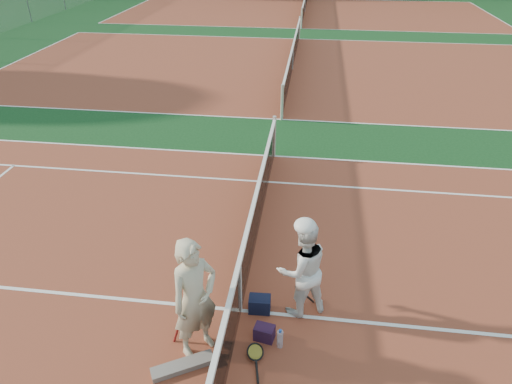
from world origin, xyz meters
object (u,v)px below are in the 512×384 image
player_a (195,299)px  racket_black_held (301,298)px  net_main (240,286)px  racket_red (182,325)px  sports_bag_navy (260,304)px  water_bottle (280,339)px  player_b (302,269)px  racket_spare (255,353)px  sports_bag_purple (264,333)px

player_a → racket_black_held: 1.82m
net_main → player_a: 1.01m
racket_red → sports_bag_navy: size_ratio=1.72×
player_a → water_bottle: size_ratio=6.28×
player_b → racket_red: size_ratio=2.84×
net_main → racket_black_held: bearing=8.4°
racket_red → racket_spare: size_ratio=0.97×
racket_red → racket_spare: racket_red is taller
player_b → racket_black_held: player_b is taller
water_bottle → racket_black_held: bearing=71.1°
sports_bag_navy → sports_bag_purple: 0.56m
racket_black_held → racket_spare: (-0.59, -0.96, -0.20)m
sports_bag_navy → water_bottle: water_bottle is taller
racket_black_held → sports_bag_purple: racket_black_held is taller
net_main → racket_black_held: size_ratio=21.98×
net_main → sports_bag_purple: 0.77m
player_a → racket_red: (-0.25, 0.10, -0.65)m
racket_spare → player_a: bearing=74.7°
sports_bag_purple → player_a: bearing=-163.2°
racket_black_held → sports_bag_navy: 0.65m
racket_red → water_bottle: 1.41m
racket_spare → water_bottle: 0.40m
racket_black_held → sports_bag_purple: 0.82m
net_main → player_b: bearing=9.8°
player_b → water_bottle: 1.06m
net_main → racket_spare: size_ratio=18.34×
sports_bag_navy → player_a: bearing=-133.3°
net_main → player_a: (-0.48, -0.78, 0.43)m
racket_spare → water_bottle: size_ratio=2.00×
racket_red → water_bottle: (1.41, 0.05, -0.14)m
player_b → sports_bag_purple: (-0.49, -0.66, -0.71)m
racket_black_held → racket_spare: racket_black_held is taller
player_a → sports_bag_navy: (0.78, 0.82, -0.81)m
net_main → racket_red: (-0.73, -0.67, -0.22)m
player_a → sports_bag_navy: size_ratio=5.60×
net_main → player_b: 0.99m
racket_black_held → racket_spare: bearing=15.4°
racket_red → water_bottle: bearing=-20.5°
player_b → racket_black_held: (0.01, -0.02, -0.57)m
racket_black_held → water_bottle: size_ratio=1.66×
player_a → racket_red: player_a is taller
racket_red → sports_bag_navy: 1.27m
player_a → player_b: (1.40, 0.94, -0.12)m
player_a → sports_bag_navy: player_a is taller
water_bottle → player_b: bearing=72.2°
racket_black_held → sports_bag_purple: (-0.50, -0.64, -0.13)m
racket_spare → racket_black_held: bearing=-43.6°
racket_spare → sports_bag_purple: (0.09, 0.32, 0.06)m
racket_black_held → racket_red: bearing=-17.1°
player_a → player_b: player_a is taller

